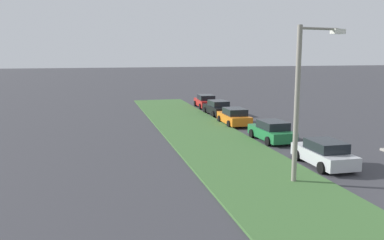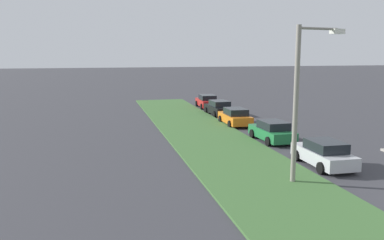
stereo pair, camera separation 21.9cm
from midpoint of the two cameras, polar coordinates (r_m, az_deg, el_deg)
name	(u,v)px [view 1 (the left image)]	position (r m, az deg, el deg)	size (l,w,h in m)	color
grass_median	(235,158)	(24.51, 5.74, -5.31)	(60.00, 6.00, 0.12)	#3D6633
parked_car_silver	(324,153)	(23.97, 17.57, -4.44)	(4.30, 2.03, 1.47)	#B2B5BA
parked_car_green	(272,131)	(29.65, 10.77, -1.54)	(4.36, 2.13, 1.47)	#1E6B38
parked_car_orange	(234,117)	(35.69, 5.69, 0.45)	(4.30, 2.02, 1.47)	orange
parked_car_black	(218,108)	(41.10, 3.44, 1.68)	(4.38, 2.17, 1.47)	black
parked_car_red	(206,101)	(46.43, 1.76, 2.59)	(4.36, 2.14, 1.47)	red
streetlight	(303,93)	(20.07, 14.81, 3.69)	(0.98, 2.83, 7.50)	gray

